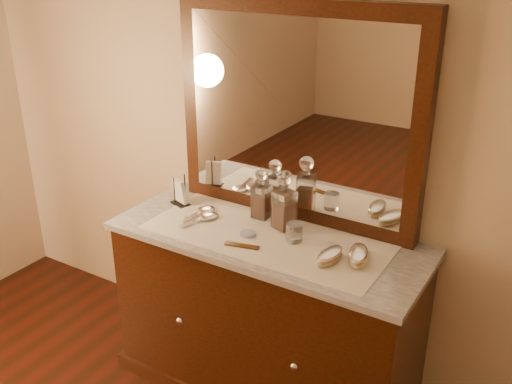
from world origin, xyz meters
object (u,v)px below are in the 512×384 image
napkin_rack (180,193)px  decanter_left (262,199)px  brush_far (358,255)px  hand_mirror_outer (203,211)px  decanter_right (284,206)px  pin_dish (248,234)px  comb (242,246)px  dresser_cabinet (267,317)px  mirror_frame (296,115)px  brush_near (330,256)px  hand_mirror_inner (205,217)px

napkin_rack → decanter_left: 0.43m
napkin_rack → decanter_left: decanter_left is taller
brush_far → hand_mirror_outer: 0.82m
brush_far → hand_mirror_outer: brush_far is taller
decanter_right → brush_far: bearing=-14.1°
pin_dish → comb: size_ratio=0.47×
dresser_cabinet → mirror_frame: mirror_frame is taller
napkin_rack → decanter_right: decanter_right is taller
decanter_right → brush_near: decanter_right is taller
mirror_frame → napkin_rack: (-0.54, -0.19, -0.44)m
mirror_frame → hand_mirror_inner: mirror_frame is taller
mirror_frame → hand_mirror_outer: size_ratio=5.63×
brush_far → decanter_right: bearing=165.9°
decanter_right → pin_dish: bearing=-124.9°
comb → hand_mirror_outer: 0.39m
dresser_cabinet → brush_near: (0.33, -0.07, 0.47)m
mirror_frame → napkin_rack: 0.72m
dresser_cabinet → pin_dish: size_ratio=19.50×
mirror_frame → decanter_left: (-0.12, -0.10, -0.40)m
hand_mirror_inner → napkin_rack: bearing=159.2°
decanter_right → brush_near: 0.36m
napkin_rack → brush_near: (0.88, -0.13, -0.03)m
napkin_rack → pin_dish: bearing=-13.1°
pin_dish → brush_near: 0.41m
napkin_rack → hand_mirror_inner: bearing=-20.8°
napkin_rack → brush_near: size_ratio=0.88×
dresser_cabinet → hand_mirror_outer: size_ratio=6.57×
brush_near → dresser_cabinet: bearing=168.6°
dresser_cabinet → brush_far: (0.43, -0.00, 0.47)m
mirror_frame → pin_dish: bearing=-104.0°
brush_far → hand_mirror_inner: 0.77m
napkin_rack → decanter_right: (0.57, 0.04, 0.05)m
napkin_rack → hand_mirror_outer: napkin_rack is taller
decanter_left → pin_dish: bearing=-77.3°
hand_mirror_outer → decanter_right: bearing=8.9°
hand_mirror_outer → hand_mirror_inner: (0.05, -0.05, 0.00)m
decanter_left → hand_mirror_inner: size_ratio=1.14×
brush_near → napkin_rack: bearing=171.7°
pin_dish → decanter_left: 0.21m
mirror_frame → pin_dish: 0.58m
comb → decanter_left: decanter_left is taller
dresser_cabinet → mirror_frame: size_ratio=1.17×
decanter_left → decanter_right: size_ratio=0.89×
dresser_cabinet → comb: (-0.04, -0.15, 0.45)m
brush_far → hand_mirror_inner: brush_far is taller
comb → hand_mirror_outer: (-0.34, 0.19, 0.00)m
pin_dish → decanter_right: bearing=55.1°
comb → brush_far: (0.47, 0.15, 0.02)m
comb → decanter_right: 0.28m
napkin_rack → hand_mirror_outer: 0.17m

